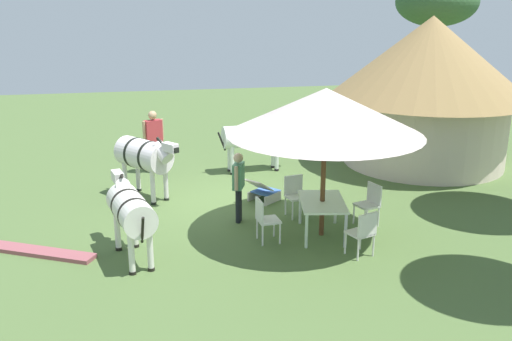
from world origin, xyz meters
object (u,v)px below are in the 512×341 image
Objects in this scene: patio_chair_near_lawn at (363,231)px; patio_chair_east_end at (295,193)px; patio_chair_near_hut at (264,217)px; acacia_tree_left_background at (437,2)px; zebra_nearest_camera at (145,156)px; shade_umbrella at (326,112)px; zebra_toward_hut at (130,210)px; thatched_hut at (428,84)px; patio_chair_west_end at (370,201)px; patio_dining_table at (322,205)px; guest_beside_umbrella at (238,181)px; striped_lounge_chair at (263,191)px; standing_watcher at (153,136)px; zebra_by_umbrella at (255,136)px.

patio_chair_near_lawn is 2.45m from patio_chair_east_end.
patio_chair_near_hut is 12.86m from acacia_tree_left_background.
zebra_nearest_camera reaches higher than patio_chair_east_end.
shade_umbrella reaches higher than zebra_toward_hut.
thatched_hut is 6.36× the size of patio_chair_west_end.
zebra_toward_hut is (0.41, -3.79, 0.32)m from patio_dining_table.
patio_chair_east_end is 3.92m from zebra_toward_hut.
patio_chair_near_hut is 0.42× the size of zebra_toward_hut.
guest_beside_umbrella is 1.58m from striped_lounge_chair.
patio_chair_east_end is 0.58× the size of guest_beside_umbrella.
thatched_hut reaches higher than shade_umbrella.
patio_dining_table is 1.24m from patio_chair_east_end.
zebra_nearest_camera is (-4.16, -3.93, 0.55)m from patio_chair_near_lawn.
acacia_tree_left_background is at bearing -50.30° from patio_chair_west_end.
patio_chair_west_end reaches higher than patio_dining_table.
standing_watcher reaches higher than zebra_by_umbrella.
patio_dining_table reaches higher than striped_lounge_chair.
standing_watcher is (-5.16, -3.24, 0.39)m from patio_dining_table.
patio_chair_near_hut is 1.00× the size of patio_chair_east_end.
striped_lounge_chair is at bearing 167.10° from guest_beside_umbrella.
shade_umbrella is at bearing -90.00° from patio_dining_table.
zebra_by_umbrella reaches higher than patio_chair_west_end.
zebra_toward_hut is at bearing -36.40° from guest_beside_umbrella.
zebra_by_umbrella is (-3.71, 1.09, 0.07)m from guest_beside_umbrella.
standing_watcher reaches higher than patio_dining_table.
zebra_toward_hut is at bearing -48.76° from acacia_tree_left_background.
striped_lounge_chair is at bearing 26.98° from zebra_toward_hut.
zebra_by_umbrella is 1.12× the size of zebra_toward_hut.
zebra_by_umbrella is at bearing -97.84° from patio_chair_east_end.
shade_umbrella is at bearing 76.47° from guest_beside_umbrella.
acacia_tree_left_background is (-9.39, 10.71, 3.58)m from zebra_toward_hut.
patio_chair_east_end is at bearing 138.01° from patio_chair_near_hut.
patio_chair_near_hut is at bearing -41.86° from acacia_tree_left_background.
patio_chair_near_hut is (0.11, -1.22, -0.14)m from patio_dining_table.
standing_watcher reaches higher than patio_chair_west_end.
shade_umbrella is 4.27× the size of patio_chair_near_hut.
patio_chair_near_hut reaches higher than patio_dining_table.
thatched_hut is 6.36× the size of patio_chair_east_end.
shade_umbrella reaches higher than patio_dining_table.
guest_beside_umbrella is (-0.69, -2.73, 0.41)m from patio_chair_west_end.
patio_dining_table is 6.10m from standing_watcher.
zebra_by_umbrella reaches higher than patio_chair_east_end.
patio_dining_table is 0.98× the size of guest_beside_umbrella.
acacia_tree_left_background is at bearing 27.02° from zebra_toward_hut.
zebra_toward_hut is (0.41, -3.79, -1.60)m from shade_umbrella.
shade_umbrella is 1.91m from patio_dining_table.
shade_umbrella is at bearing -37.64° from acacia_tree_left_background.
thatched_hut is at bearing 140.98° from guest_beside_umbrella.
shade_umbrella is at bearing -20.08° from striped_lounge_chair.
zebra_toward_hut is (3.42, -0.30, -0.09)m from zebra_nearest_camera.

